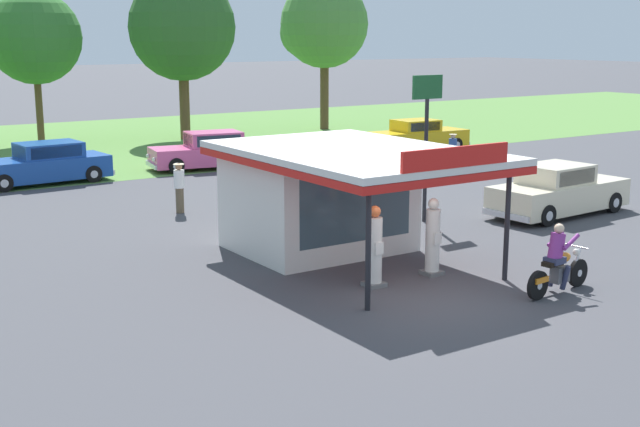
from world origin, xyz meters
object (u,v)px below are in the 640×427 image
object	(u,v)px
gas_pump_offside	(433,240)
parked_car_back_row_right	(418,137)
parked_car_back_row_centre_right	(43,165)
bystander_strolling_foreground	(453,150)
featured_classic_sedan	(558,192)
bystander_admiring_sedan	(179,186)
motorcycle_with_rider	(558,265)
parked_car_back_row_centre_left	(211,152)
roadside_pole_sign	(427,122)
gas_pump_nearside	(375,250)

from	to	relation	value
gas_pump_offside	parked_car_back_row_right	distance (m)	21.70
parked_car_back_row_centre_right	bystander_strolling_foreground	distance (m)	16.63
bystander_strolling_foreground	parked_car_back_row_right	bearing A→B (deg)	64.99
featured_classic_sedan	parked_car_back_row_centre_right	xyz separation A→B (m)	(-11.94, 14.77, -0.01)
parked_car_back_row_right	bystander_admiring_sedan	xyz separation A→B (m)	(-15.75, -6.94, 0.14)
bystander_strolling_foreground	bystander_admiring_sedan	bearing A→B (deg)	-171.85
gas_pump_offside	parked_car_back_row_centre_right	distance (m)	18.21
parked_car_back_row_centre_right	parked_car_back_row_right	bearing A→B (deg)	-3.02
motorcycle_with_rider	bystander_strolling_foreground	xyz separation A→B (m)	(10.08, 14.42, 0.14)
gas_pump_offside	parked_car_back_row_centre_left	bearing A→B (deg)	80.60
featured_classic_sedan	parked_car_back_row_centre_left	world-z (taller)	featured_classic_sedan
gas_pump_offside	roadside_pole_sign	size ratio (longest dim) A/B	0.42
gas_pump_offside	motorcycle_with_rider	bearing A→B (deg)	-63.40
gas_pump_nearside	gas_pump_offside	bearing A→B (deg)	-0.00
gas_pump_offside	gas_pump_nearside	bearing A→B (deg)	180.00
gas_pump_nearside	roadside_pole_sign	bearing A→B (deg)	40.33
roadside_pole_sign	gas_pump_offside	bearing A→B (deg)	-128.76
motorcycle_with_rider	bystander_admiring_sedan	size ratio (longest dim) A/B	1.34
gas_pump_offside	bystander_admiring_sedan	world-z (taller)	gas_pump_offside
parked_car_back_row_centre_left	roadside_pole_sign	world-z (taller)	roadside_pole_sign
motorcycle_with_rider	bystander_strolling_foreground	world-z (taller)	motorcycle_with_rider
gas_pump_offside	parked_car_back_row_centre_right	size ratio (longest dim) A/B	0.35
gas_pump_offside	bystander_strolling_foreground	distance (m)	16.39
featured_classic_sedan	bystander_admiring_sedan	world-z (taller)	featured_classic_sedan
motorcycle_with_rider	parked_car_back_row_centre_left	size ratio (longest dim) A/B	0.40
parked_car_back_row_right	roadside_pole_sign	size ratio (longest dim) A/B	1.18
gas_pump_nearside	bystander_admiring_sedan	size ratio (longest dim) A/B	1.16
gas_pump_nearside	featured_classic_sedan	world-z (taller)	gas_pump_nearside
motorcycle_with_rider	bystander_admiring_sedan	xyz separation A→B (m)	(-3.33, 12.50, 0.20)
roadside_pole_sign	bystander_strolling_foreground	bearing A→B (deg)	43.03
featured_classic_sedan	roadside_pole_sign	bearing A→B (deg)	158.99
gas_pump_offside	bystander_admiring_sedan	bearing A→B (deg)	101.53
parked_car_back_row_centre_left	bystander_admiring_sedan	bearing A→B (deg)	-122.41
parked_car_back_row_centre_left	bystander_strolling_foreground	bearing A→B (deg)	-34.58
gas_pump_offside	parked_car_back_row_right	xyz separation A→B (m)	(13.74, 16.80, -0.12)
gas_pump_offside	bystander_strolling_foreground	bearing A→B (deg)	45.95
bystander_admiring_sedan	parked_car_back_row_centre_left	bearing A→B (deg)	57.59
parked_car_back_row_centre_left	featured_classic_sedan	bearing A→B (deg)	-71.53
motorcycle_with_rider	parked_car_back_row_centre_left	xyz separation A→B (m)	(1.60, 20.26, 0.06)
motorcycle_with_rider	featured_classic_sedan	bearing A→B (deg)	40.83
gas_pump_offside	bystander_admiring_sedan	size ratio (longest dim) A/B	1.15
gas_pump_offside	parked_car_back_row_right	size ratio (longest dim) A/B	0.36
bystander_strolling_foreground	roadside_pole_sign	size ratio (longest dim) A/B	0.34
parked_car_back_row_centre_left	motorcycle_with_rider	bearing A→B (deg)	-94.51
parked_car_back_row_centre_left	parked_car_back_row_right	bearing A→B (deg)	-4.38
parked_car_back_row_centre_right	featured_classic_sedan	bearing A→B (deg)	-51.05
gas_pump_offside	roadside_pole_sign	bearing A→B (deg)	51.24
gas_pump_offside	featured_classic_sedan	distance (m)	8.36
motorcycle_with_rider	roadside_pole_sign	world-z (taller)	roadside_pole_sign
gas_pump_offside	featured_classic_sedan	bearing A→B (deg)	20.85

